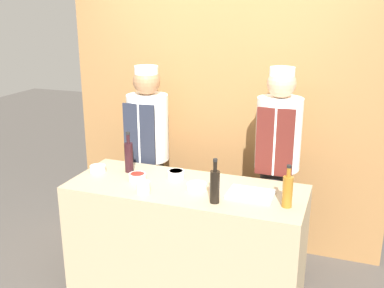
# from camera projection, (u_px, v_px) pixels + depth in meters

# --- Properties ---
(cabinet_wall) EXTENTS (2.85, 0.18, 2.40)m
(cabinet_wall) POSITION_uv_depth(u_px,v_px,m) (225.00, 114.00, 4.03)
(cabinet_wall) COLOR olive
(cabinet_wall) RESTS_ON ground_plane
(counter) EXTENTS (1.71, 0.67, 0.89)m
(counter) POSITION_uv_depth(u_px,v_px,m) (186.00, 241.00, 3.36)
(counter) COLOR tan
(counter) RESTS_ON ground_plane
(sauce_bowl_white) EXTENTS (0.12, 0.12, 0.05)m
(sauce_bowl_white) POSITION_uv_depth(u_px,v_px,m) (98.00, 168.00, 3.50)
(sauce_bowl_white) COLOR white
(sauce_bowl_white) RESTS_ON counter
(sauce_bowl_red) EXTENTS (0.13, 0.13, 0.05)m
(sauce_bowl_red) POSITION_uv_depth(u_px,v_px,m) (137.00, 177.00, 3.33)
(sauce_bowl_red) COLOR white
(sauce_bowl_red) RESTS_ON counter
(sauce_bowl_green) EXTENTS (0.14, 0.14, 0.04)m
(sauce_bowl_green) POSITION_uv_depth(u_px,v_px,m) (197.00, 186.00, 3.17)
(sauce_bowl_green) COLOR white
(sauce_bowl_green) RESTS_ON counter
(sauce_bowl_purple) EXTENTS (0.13, 0.13, 0.06)m
(sauce_bowl_purple) POSITION_uv_depth(u_px,v_px,m) (176.00, 174.00, 3.38)
(sauce_bowl_purple) COLOR white
(sauce_bowl_purple) RESTS_ON counter
(cutting_board) EXTENTS (0.31, 0.23, 0.02)m
(cutting_board) POSITION_uv_depth(u_px,v_px,m) (251.00, 194.00, 3.07)
(cutting_board) COLOR white
(cutting_board) RESTS_ON counter
(bottle_soy) EXTENTS (0.06, 0.06, 0.31)m
(bottle_soy) POSITION_uv_depth(u_px,v_px,m) (215.00, 186.00, 2.93)
(bottle_soy) COLOR black
(bottle_soy) RESTS_ON counter
(bottle_wine) EXTENTS (0.07, 0.07, 0.32)m
(bottle_wine) POSITION_uv_depth(u_px,v_px,m) (129.00, 156.00, 3.47)
(bottle_wine) COLOR black
(bottle_wine) RESTS_ON counter
(bottle_amber) EXTENTS (0.07, 0.07, 0.29)m
(bottle_amber) POSITION_uv_depth(u_px,v_px,m) (288.00, 191.00, 2.87)
(bottle_amber) COLOR #9E661E
(bottle_amber) RESTS_ON counter
(cup_cream) EXTENTS (0.10, 0.10, 0.08)m
(cup_cream) POSITION_uv_depth(u_px,v_px,m) (143.00, 187.00, 3.10)
(cup_cream) COLOR silver
(cup_cream) RESTS_ON counter
(chef_left) EXTENTS (0.35, 0.35, 1.66)m
(chef_left) POSITION_uv_depth(u_px,v_px,m) (149.00, 153.00, 3.90)
(chef_left) COLOR #28282D
(chef_left) RESTS_ON ground_plane
(chef_right) EXTENTS (0.35, 0.35, 1.70)m
(chef_right) POSITION_uv_depth(u_px,v_px,m) (277.00, 166.00, 3.53)
(chef_right) COLOR #28282D
(chef_right) RESTS_ON ground_plane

